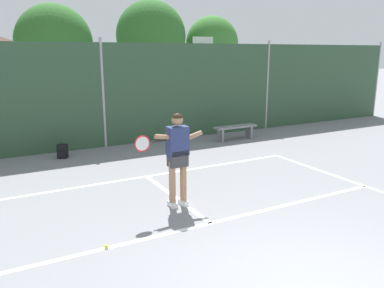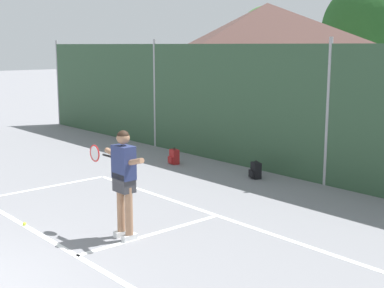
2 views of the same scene
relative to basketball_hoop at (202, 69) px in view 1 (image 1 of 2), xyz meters
name	(u,v)px [view 1 (image 1 of 2)]	position (x,y,z in m)	size (l,w,h in m)	color
court_markings	(279,274)	(-4.60, -10.12, -2.31)	(8.30, 11.10, 0.01)	white
chainlink_fence	(103,96)	(-4.60, -1.77, -0.68)	(26.09, 0.09, 3.41)	#2D4C33
basketball_hoop	(202,69)	(0.00, 0.00, 0.00)	(0.90, 0.67, 3.55)	#284CB2
treeline_backdrop	(55,38)	(-3.99, 9.61, 1.39)	(26.12, 4.01, 6.13)	brown
tennis_player	(177,152)	(-4.75, -7.29, -1.20)	(1.44, 0.26, 1.85)	silver
tennis_ball	(106,246)	(-6.49, -8.30, -2.28)	(0.07, 0.07, 0.07)	#CCE033
backpack_black	(62,151)	(-6.08, -2.53, -2.12)	(0.33, 0.32, 0.46)	black
courtside_bench	(235,129)	(-0.34, -2.90, -1.95)	(1.60, 0.36, 0.48)	gray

